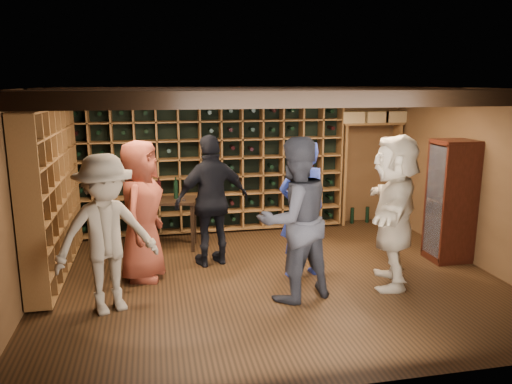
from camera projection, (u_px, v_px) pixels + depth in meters
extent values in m
plane|color=#311D0D|center=(271.00, 279.00, 6.69)|extent=(6.00, 6.00, 0.00)
plane|color=brown|center=(239.00, 159.00, 8.81)|extent=(6.00, 0.00, 6.00)
plane|color=brown|center=(344.00, 250.00, 4.03)|extent=(6.00, 0.00, 6.00)
plane|color=brown|center=(23.00, 198.00, 5.83)|extent=(0.00, 5.00, 5.00)
plane|color=brown|center=(479.00, 179.00, 7.01)|extent=(0.00, 5.00, 5.00)
plane|color=black|center=(273.00, 88.00, 6.15)|extent=(6.00, 6.00, 0.00)
cube|color=black|center=(313.00, 99.00, 4.64)|extent=(5.90, 0.18, 0.16)
cube|color=black|center=(283.00, 96.00, 5.69)|extent=(5.90, 0.18, 0.16)
cube|color=black|center=(262.00, 94.00, 6.74)|extent=(5.90, 0.18, 0.16)
cube|color=black|center=(247.00, 92.00, 7.79)|extent=(5.90, 0.18, 0.16)
cylinder|color=black|center=(175.00, 98.00, 5.94)|extent=(0.10, 0.10, 0.10)
cylinder|color=black|center=(288.00, 97.00, 6.62)|extent=(0.10, 0.10, 0.10)
cylinder|color=black|center=(388.00, 98.00, 6.16)|extent=(0.10, 0.10, 0.10)
cylinder|color=black|center=(240.00, 95.00, 7.28)|extent=(0.10, 0.10, 0.10)
cube|color=brown|center=(211.00, 167.00, 8.57)|extent=(4.65, 0.30, 2.20)
cube|color=black|center=(211.00, 167.00, 8.57)|extent=(4.56, 0.02, 2.16)
cube|color=brown|center=(52.00, 191.00, 6.67)|extent=(0.30, 2.65, 2.20)
cube|color=black|center=(52.00, 191.00, 6.67)|extent=(0.29, 0.02, 2.16)
cube|color=brown|center=(372.00, 124.00, 8.98)|extent=(1.15, 0.32, 0.04)
cube|color=brown|center=(395.00, 173.00, 9.28)|extent=(0.05, 0.28, 1.85)
cube|color=brown|center=(343.00, 175.00, 9.08)|extent=(0.05, 0.28, 1.85)
cube|color=tan|center=(351.00, 117.00, 8.88)|extent=(0.40, 0.30, 0.20)
cube|color=tan|center=(375.00, 117.00, 8.97)|extent=(0.40, 0.30, 0.20)
cube|color=tan|center=(393.00, 117.00, 9.04)|extent=(0.40, 0.30, 0.20)
cube|color=#37120B|center=(446.00, 256.00, 7.40)|extent=(0.55, 0.50, 0.10)
cube|color=#37120B|center=(451.00, 201.00, 7.22)|extent=(0.55, 0.50, 1.70)
cube|color=white|center=(435.00, 201.00, 7.17)|extent=(0.01, 0.46, 1.60)
cube|color=#37120B|center=(451.00, 201.00, 7.22)|extent=(0.50, 0.44, 0.02)
sphere|color=#59260C|center=(450.00, 194.00, 7.20)|extent=(0.18, 0.18, 0.18)
imported|color=navy|center=(302.00, 209.00, 6.62)|extent=(0.75, 0.56, 1.85)
imported|color=black|center=(294.00, 220.00, 5.89)|extent=(1.14, 1.01, 1.97)
imported|color=maroon|center=(141.00, 211.00, 6.52)|extent=(0.83, 1.04, 1.86)
imported|color=black|center=(212.00, 201.00, 7.04)|extent=(1.18, 0.73, 1.87)
imported|color=#7C6D56|center=(106.00, 235.00, 5.57)|extent=(1.34, 1.07, 1.82)
imported|color=#BDAA8B|center=(394.00, 211.00, 6.32)|extent=(1.25, 1.89, 1.95)
cube|color=black|center=(162.00, 201.00, 7.77)|extent=(1.12, 0.68, 0.04)
cube|color=black|center=(129.00, 229.00, 7.62)|extent=(0.06, 0.06, 0.75)
cube|color=black|center=(192.00, 228.00, 7.67)|extent=(0.06, 0.06, 0.75)
cube|color=black|center=(135.00, 222.00, 8.05)|extent=(0.06, 0.06, 0.75)
cube|color=black|center=(194.00, 221.00, 8.10)|extent=(0.06, 0.06, 0.75)
cylinder|color=black|center=(145.00, 190.00, 7.77)|extent=(0.07, 0.07, 0.28)
cylinder|color=black|center=(159.00, 190.00, 7.78)|extent=(0.07, 0.07, 0.28)
cylinder|color=black|center=(176.00, 190.00, 7.79)|extent=(0.07, 0.07, 0.28)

